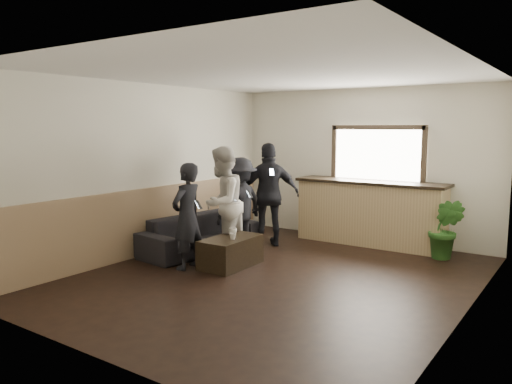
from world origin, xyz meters
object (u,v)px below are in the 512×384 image
Objects in this scene: person_a at (187,216)px; person_d at (269,195)px; sofa at (200,234)px; person_b at (222,203)px; bar_counter at (370,209)px; cup_a at (233,231)px; potted_plant at (446,229)px; person_c at (240,204)px; cup_b at (233,236)px; coffee_table at (231,252)px.

person_a is 0.87× the size of person_d.
person_b is (0.57, -0.12, 0.59)m from sofa.
bar_counter is 1.48× the size of person_d.
person_b is at bearing 161.71° from cup_a.
potted_plant reaches higher than cup_a.
cup_a is (0.85, -0.21, 0.18)m from sofa.
person_a is at bearing 40.19° from person_d.
sofa is (-2.13, -2.18, -0.33)m from bar_counter.
person_b is 0.98× the size of person_d.
person_c is 0.87× the size of person_d.
potted_plant reaches higher than cup_b.
cup_b is at bearing -111.88° from bar_counter.
coffee_table is 1.20m from person_c.
cup_a is 0.08× the size of person_a.
person_b is (0.07, 0.74, 0.11)m from person_a.
cup_b is at bearing 120.67° from person_a.
cup_b is (-1.07, -2.67, -0.15)m from bar_counter.
person_b is at bearing 171.90° from person_a.
cup_b is at bearing 35.37° from person_c.
coffee_table is 1.63m from person_d.
coffee_table is 0.55× the size of person_b.
cup_b is at bearing -38.64° from coffee_table.
bar_counter is at bearing 149.15° from person_a.
person_d is at bearing -141.54° from bar_counter.
cup_a reaches higher than coffee_table.
potted_plant is at bearing 117.49° from person_c.
person_b is (-1.56, -2.30, 0.26)m from bar_counter.
person_d is at bearing 96.44° from cup_a.
cup_a is 0.07× the size of person_d.
cup_a is 1.33m from person_d.
bar_counter is 1.71× the size of person_a.
person_a is (0.50, -0.86, 0.48)m from sofa.
cup_a is 0.88m from person_c.
bar_counter reaches higher than cup_a.
bar_counter reaches higher than potted_plant.
sofa is at bearing -152.39° from potted_plant.
person_c is at bearing -135.30° from bar_counter.
coffee_table is 7.86× the size of cup_a.
person_a is at bearing -146.76° from cup_b.
sofa is 1.34× the size of person_a.
cup_a is 0.08× the size of person_c.
person_b is at bearing 143.11° from coffee_table.
cup_a is 1.25× the size of cup_b.
coffee_table is (-1.17, -2.59, -0.42)m from bar_counter.
person_d is (-0.25, 1.46, 0.69)m from coffee_table.
cup_b is at bearing -107.23° from sofa.
bar_counter reaches higher than cup_b.
bar_counter is 1.44m from potted_plant.
person_c reaches higher than sofa.
person_d is at bearing 161.53° from person_b.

